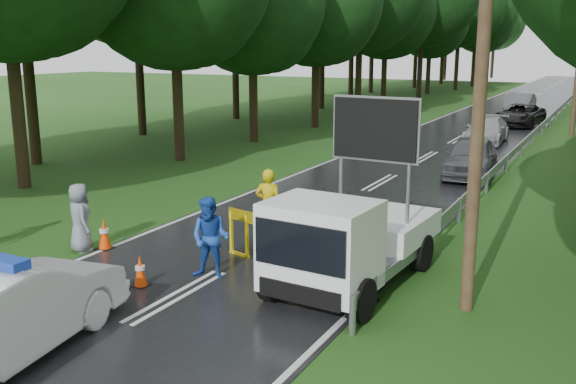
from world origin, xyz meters
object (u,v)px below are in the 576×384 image
Objects in this scene: queue_car_second at (487,130)px; queue_car_fourth at (520,105)px; work_truck at (348,240)px; barrier at (271,230)px; police_sedan at (1,313)px; officer at (269,205)px; queue_car_first at (471,157)px; civilian at (210,238)px; queue_car_third at (520,115)px.

queue_car_second is 0.97× the size of queue_car_fourth.
barrier is at bearing 171.36° from work_truck.
officer is (0.64, 7.42, 0.15)m from police_sedan.
police_sedan is 1.85× the size of barrier.
police_sedan reaches higher than queue_car_first.
barrier is 35.59m from queue_car_fourth.
officer is at bearing -110.26° from queue_car_first.
queue_car_second is (0.73, 21.20, -0.22)m from barrier.
queue_car_second reaches higher than barrier.
civilian is at bearing -160.60° from work_truck.
barrier is 29.14m from queue_car_third.
queue_car_fourth is at bearing 104.46° from queue_car_third.
officer is 0.43× the size of queue_car_first.
queue_car_third is (2.87, 34.85, -0.11)m from police_sedan.
civilian is 0.40× the size of queue_car_first.
queue_car_first is at bearing -118.68° from officer.
civilian is 36.82m from queue_car_fourth.
queue_car_third is at bearing 74.86° from civilian.
officer reaches higher than queue_car_second.
officer is 0.38× the size of queue_car_third.
queue_car_third reaches higher than barrier.
queue_car_second is at bearing -87.21° from queue_car_fourth.
work_truck is 36.07m from queue_car_fourth.
barrier is 1.51× the size of civilian.
barrier is at bearing 45.55° from civilian.
officer is at bearing -91.08° from queue_car_fourth.
work_truck reaches higher than queue_car_second.
officer is at bearing -88.09° from queue_car_third.
officer is 0.42× the size of queue_car_second.
queue_car_second is (1.53, 22.42, -0.24)m from civilian.
queue_car_fourth is (1.12, 36.80, -0.13)m from civilian.
civilian is (0.21, -2.90, -0.04)m from officer.
queue_car_fourth is at bearing 105.03° from barrier.
officer is (-1.01, 1.68, 0.07)m from barrier.
officer reaches higher than queue_car_first.
queue_car_third is at bearing -104.02° from police_sedan.
officer reaches higher than police_sedan.
police_sedan is 1.11× the size of queue_car_second.
civilian is at bearing -110.03° from police_sedan.
officer reaches higher than barrier.
officer is at bearing -96.24° from queue_car_second.
queue_car_fourth is (1.33, 33.90, -0.18)m from officer.
queue_car_second is at bearing 103.58° from barrier.
queue_car_second is 14.39m from queue_car_fourth.
police_sedan reaches higher than barrier.
queue_car_second is at bearing 74.76° from civilian.
police_sedan is at bearing -112.06° from civilian.
queue_car_third is (1.22, 29.11, -0.19)m from barrier.
civilian is 13.74m from queue_car_first.
queue_car_first is 16.84m from queue_car_third.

